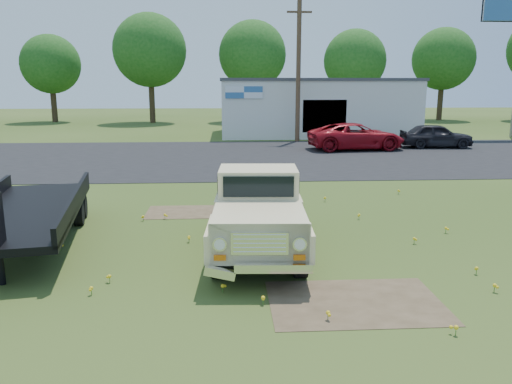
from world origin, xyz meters
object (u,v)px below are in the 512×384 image
vintage_pickup_truck (258,210)px  dark_sedan (436,136)px  flatbed_trailer (27,206)px  red_pickup (356,137)px

vintage_pickup_truck → dark_sedan: bearing=60.1°
flatbed_trailer → red_pickup: bearing=44.4°
red_pickup → dark_sedan: red_pickup is taller
red_pickup → flatbed_trailer: bearing=138.6°
flatbed_trailer → red_pickup: 20.75m
vintage_pickup_truck → flatbed_trailer: vintage_pickup_truck is taller
vintage_pickup_truck → flatbed_trailer: (-5.40, 0.80, -0.04)m
vintage_pickup_truck → red_pickup: bearing=71.8°
flatbed_trailer → dark_sedan: flatbed_trailer is taller
dark_sedan → red_pickup: bearing=101.6°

